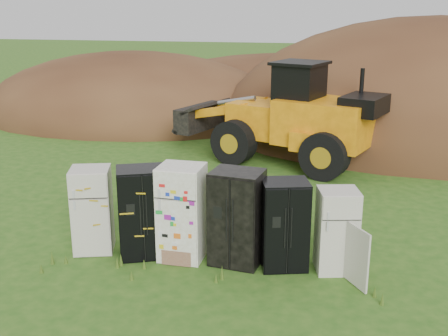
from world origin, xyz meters
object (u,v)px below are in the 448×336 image
(fridge_leftmost, at_px, (92,210))
(wheel_loader, at_px, (275,111))
(fridge_black_side, at_px, (143,212))
(fridge_dark_mid, at_px, (237,218))
(fridge_black_right, at_px, (284,224))
(fridge_sticker, at_px, (182,213))
(fridge_open_door, at_px, (337,231))

(fridge_leftmost, distance_m, wheel_loader, 7.99)
(fridge_black_side, distance_m, fridge_dark_mid, 1.88)
(fridge_dark_mid, bearing_deg, fridge_black_right, 8.68)
(fridge_leftmost, height_order, fridge_dark_mid, fridge_dark_mid)
(wheel_loader, bearing_deg, fridge_dark_mid, -68.07)
(fridge_sticker, bearing_deg, fridge_dark_mid, 2.07)
(fridge_black_side, bearing_deg, fridge_sticker, -20.22)
(fridge_black_side, bearing_deg, fridge_black_right, -21.42)
(fridge_leftmost, relative_size, fridge_sticker, 0.92)
(fridge_black_right, height_order, fridge_open_door, fridge_black_right)
(fridge_leftmost, height_order, fridge_sticker, fridge_sticker)
(fridge_black_side, xyz_separation_m, wheel_loader, (1.78, 7.45, 0.68))
(fridge_black_side, xyz_separation_m, fridge_dark_mid, (1.88, 0.02, 0.02))
(fridge_black_right, relative_size, wheel_loader, 0.26)
(fridge_black_side, distance_m, wheel_loader, 7.69)
(fridge_black_side, height_order, fridge_black_right, fridge_black_side)
(fridge_open_door, bearing_deg, wheel_loader, 92.58)
(fridge_dark_mid, bearing_deg, wheel_loader, 99.53)
(fridge_leftmost, relative_size, wheel_loader, 0.26)
(fridge_black_right, bearing_deg, wheel_loader, 82.61)
(fridge_sticker, xyz_separation_m, fridge_dark_mid, (1.08, 0.00, -0.02))
(fridge_leftmost, height_order, fridge_open_door, fridge_leftmost)
(fridge_leftmost, bearing_deg, fridge_open_door, -15.97)
(wheel_loader, bearing_deg, fridge_black_side, -82.26)
(fridge_leftmost, xyz_separation_m, fridge_sticker, (1.86, 0.00, 0.08))
(fridge_sticker, height_order, fridge_dark_mid, fridge_sticker)
(fridge_leftmost, height_order, wheel_loader, wheel_loader)
(fridge_sticker, distance_m, fridge_black_right, 1.99)
(fridge_dark_mid, distance_m, fridge_black_right, 0.91)
(fridge_black_side, relative_size, fridge_black_right, 1.06)
(fridge_sticker, relative_size, fridge_open_door, 1.19)
(fridge_dark_mid, xyz_separation_m, fridge_open_door, (1.88, 0.04, -0.13))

